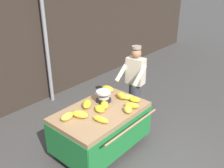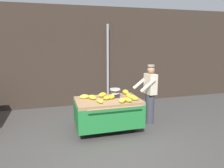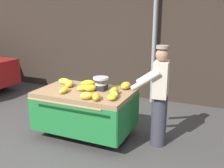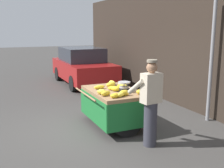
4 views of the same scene
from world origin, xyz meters
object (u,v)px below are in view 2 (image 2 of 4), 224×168
object	(u,v)px
banana_cart	(108,108)
weighing_scale	(115,93)
banana_bunch_0	(126,92)
banana_bunch_6	(112,97)
banana_bunch_10	(122,100)
banana_bunch_8	(128,100)
vendor_person	(150,94)
banana_bunch_3	(92,97)
banana_bunch_9	(102,95)
banana_bunch_1	(135,98)
banana_bunch_5	(107,98)
banana_bunch_11	(100,101)
banana_bunch_2	(128,95)
street_pole	(108,65)
banana_bunch_4	(84,97)
banana_bunch_7	(132,97)

from	to	relation	value
banana_cart	weighing_scale	bearing A→B (deg)	31.71
banana_bunch_0	banana_bunch_6	world-z (taller)	banana_bunch_0
weighing_scale	banana_bunch_10	size ratio (longest dim) A/B	1.39
banana_bunch_8	banana_bunch_10	distance (m)	0.16
banana_bunch_8	vendor_person	distance (m)	1.05
banana_bunch_0	banana_bunch_3	distance (m)	1.06
banana_bunch_9	banana_bunch_1	bearing A→B (deg)	-36.46
banana_bunch_5	banana_bunch_6	xyz separation A→B (m)	(0.14, 0.01, 0.01)
banana_cart	banana_bunch_11	world-z (taller)	banana_bunch_11
weighing_scale	banana_bunch_6	bearing A→B (deg)	-133.24
vendor_person	banana_bunch_2	bearing A→B (deg)	-164.33
banana_cart	banana_bunch_11	size ratio (longest dim) A/B	5.88
street_pole	vendor_person	world-z (taller)	street_pole
banana_bunch_8	banana_bunch_5	bearing A→B (deg)	140.63
banana_bunch_1	banana_bunch_8	xyz separation A→B (m)	(-0.23, -0.11, 0.01)
banana_bunch_0	banana_bunch_8	distance (m)	0.80
weighing_scale	banana_bunch_0	xyz separation A→B (m)	(0.39, 0.24, -0.06)
weighing_scale	banana_bunch_2	bearing A→B (deg)	-25.50
banana_bunch_8	vendor_person	world-z (taller)	vendor_person
banana_bunch_3	banana_bunch_11	size ratio (longest dim) A/B	0.97
banana_bunch_4	banana_bunch_9	size ratio (longest dim) A/B	0.91
banana_bunch_8	street_pole	bearing A→B (deg)	85.82
banana_bunch_8	banana_bunch_11	bearing A→B (deg)	169.89
banana_bunch_5	banana_bunch_0	bearing A→B (deg)	31.26
weighing_scale	vendor_person	distance (m)	1.06
banana_bunch_1	banana_bunch_2	xyz separation A→B (m)	(-0.07, 0.26, 0.02)
banana_bunch_2	banana_bunch_10	distance (m)	0.51
street_pole	banana_bunch_9	world-z (taller)	street_pole
banana_bunch_3	banana_bunch_6	distance (m)	0.51
banana_cart	banana_bunch_4	distance (m)	0.69
banana_cart	vendor_person	world-z (taller)	vendor_person
banana_bunch_5	banana_bunch_9	xyz separation A→B (m)	(-0.05, 0.27, 0.01)
banana_bunch_6	banana_bunch_7	xyz separation A→B (m)	(0.53, -0.13, -0.01)
banana_bunch_0	banana_bunch_2	bearing A→B (deg)	-98.10
banana_bunch_0	banana_bunch_10	size ratio (longest dim) A/B	1.37
banana_cart	banana_bunch_7	distance (m)	0.70
banana_bunch_2	banana_bunch_7	distance (m)	0.14
weighing_scale	banana_bunch_8	world-z (taller)	weighing_scale
banana_bunch_10	banana_bunch_4	bearing A→B (deg)	143.36
banana_bunch_2	banana_bunch_9	bearing A→B (deg)	157.39
banana_bunch_0	banana_bunch_7	world-z (taller)	banana_bunch_0
banana_bunch_10	vendor_person	world-z (taller)	vendor_person
banana_cart	banana_bunch_0	distance (m)	0.80
banana_bunch_2	banana_bunch_10	world-z (taller)	banana_bunch_2
banana_bunch_3	banana_bunch_4	bearing A→B (deg)	148.26
banana_bunch_5	banana_bunch_7	distance (m)	0.67
banana_bunch_6	weighing_scale	bearing A→B (deg)	46.76
banana_bunch_7	banana_bunch_8	bearing A→B (deg)	-130.74
banana_bunch_0	banana_bunch_3	world-z (taller)	banana_bunch_0
street_pole	banana_bunch_2	size ratio (longest dim) A/B	12.67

